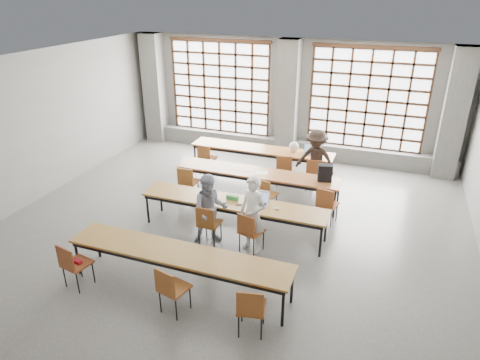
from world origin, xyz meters
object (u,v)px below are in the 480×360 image
at_px(chair_back_right, 314,171).
at_px(student_female, 210,209).
at_px(desk_row_d, 179,256).
at_px(red_pouch, 77,261).
at_px(chair_front_right, 249,229).
at_px(student_back, 316,160).
at_px(desk_row_b, 258,175).
at_px(chair_front_left, 208,221).
at_px(student_male, 253,214).
at_px(green_box, 232,198).
at_px(laptop_front, 260,201).
at_px(backpack, 325,173).
at_px(chair_mid_left, 187,180).
at_px(mouse, 277,209).
at_px(chair_near_mid, 171,286).
at_px(chair_back_mid, 284,167).
at_px(chair_back_left, 206,156).
at_px(chair_near_left, 72,262).
at_px(desk_row_a, 262,151).
at_px(plastic_bag, 294,147).
at_px(phone, 240,205).
at_px(desk_row_c, 233,204).
at_px(laptop_back, 310,151).
at_px(chair_near_right, 251,306).
at_px(chair_mid_centre, 265,192).
at_px(chair_mid_right, 326,202).

bearing_deg(chair_back_right, student_female, -115.65).
xyz_separation_m(desk_row_d, red_pouch, (-1.70, -0.55, -0.16)).
relative_size(chair_back_right, chair_front_right, 1.00).
bearing_deg(student_back, desk_row_b, -124.89).
xyz_separation_m(chair_back_right, chair_front_left, (-1.50, -3.25, 0.00)).
bearing_deg(student_female, student_male, -26.57).
bearing_deg(chair_front_right, green_box, 131.65).
height_order(laptop_front, backpack, backpack).
height_order(chair_mid_left, red_pouch, chair_mid_left).
distance_m(chair_front_left, mouse, 1.41).
bearing_deg(chair_front_right, desk_row_d, -118.28).
bearing_deg(chair_near_mid, chair_back_mid, 85.42).
relative_size(chair_back_left, chair_near_left, 1.00).
distance_m(desk_row_a, red_pouch, 6.06).
bearing_deg(desk_row_a, plastic_bag, 3.18).
bearing_deg(phone, student_back, 70.49).
relative_size(desk_row_c, plastic_bag, 13.99).
bearing_deg(desk_row_a, laptop_front, -73.03).
xyz_separation_m(chair_back_mid, student_female, (-0.71, -3.13, 0.21)).
xyz_separation_m(chair_near_mid, student_male, (0.62, 2.20, 0.26)).
relative_size(laptop_back, mouse, 4.15).
bearing_deg(chair_near_left, laptop_front, 48.71).
xyz_separation_m(chair_near_right, green_box, (-1.37, 2.78, 0.24)).
bearing_deg(chair_near_mid, desk_row_d, 106.12).
bearing_deg(desk_row_b, desk_row_c, -90.23).
bearing_deg(chair_front_left, chair_back_right, 65.20).
height_order(student_back, laptop_front, student_back).
xyz_separation_m(chair_front_right, phone, (-0.40, 0.53, 0.20)).
distance_m(chair_back_mid, laptop_front, 2.53).
height_order(chair_back_right, phone, chair_back_right).
xyz_separation_m(chair_front_right, plastic_bag, (-0.09, 3.93, 0.34)).
height_order(chair_mid_centre, phone, chair_mid_centre).
bearing_deg(chair_near_left, plastic_bag, 68.16).
bearing_deg(laptop_back, student_male, -94.90).
xyz_separation_m(desk_row_d, green_box, (0.15, 2.15, 0.11)).
height_order(chair_back_left, chair_near_right, same).
height_order(desk_row_b, student_male, student_male).
bearing_deg(student_back, green_box, -102.84).
xyz_separation_m(desk_row_a, chair_mid_left, (-1.18, -2.24, -0.13)).
bearing_deg(plastic_bag, desk_row_c, -98.46).
relative_size(chair_front_right, chair_near_right, 1.00).
height_order(chair_back_mid, chair_front_left, same).
height_order(desk_row_b, chair_mid_centre, chair_mid_centre).
bearing_deg(chair_back_mid, chair_back_left, -179.96).
relative_size(chair_near_mid, plastic_bag, 3.08).
xyz_separation_m(student_female, laptop_back, (1.23, 3.86, 0.05)).
bearing_deg(chair_mid_left, desk_row_a, 62.14).
distance_m(student_male, mouse, 0.60).
bearing_deg(red_pouch, chair_mid_right, 44.62).
distance_m(mouse, backpack, 1.85).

